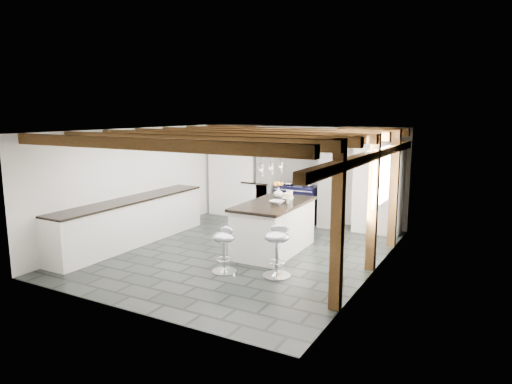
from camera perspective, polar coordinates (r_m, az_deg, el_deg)
The scene contains 6 objects.
ground at distance 8.79m, azimuth -1.84°, elevation -7.42°, with size 6.00×6.00×0.00m, color black.
room_shell at distance 10.04m, azimuth -0.76°, elevation 1.04°, with size 6.00×6.03×6.00m.
range_cooker at distance 10.99m, azimuth 5.26°, elevation -1.39°, with size 1.00×0.63×0.99m.
kitchen_island at distance 8.68m, azimuth 2.29°, elevation -4.31°, with size 1.03×1.93×1.27m.
bar_stool_near at distance 7.35m, azimuth 2.62°, elevation -6.62°, with size 0.54×0.54×0.86m.
bar_stool_far at distance 7.57m, azimuth -3.97°, elevation -6.56°, with size 0.44×0.44×0.77m.
Camera 1 is at (4.27, -7.21, 2.64)m, focal length 32.00 mm.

